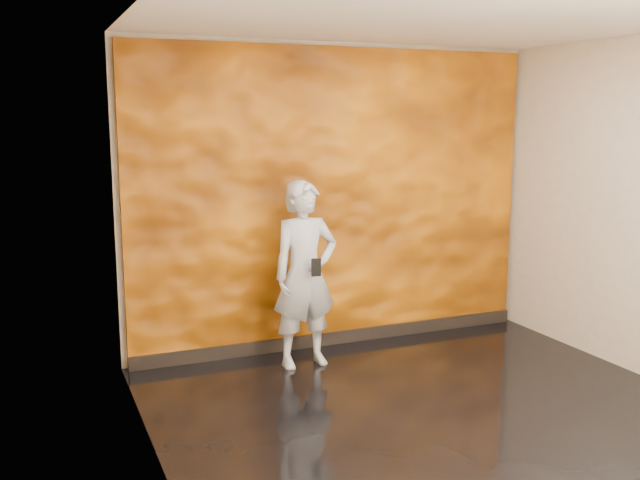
{
  "coord_description": "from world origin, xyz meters",
  "views": [
    {
      "loc": [
        -2.68,
        -4.03,
        2.14
      ],
      "look_at": [
        -0.47,
        1.25,
        1.14
      ],
      "focal_mm": 40.0,
      "sensor_mm": 36.0,
      "label": 1
    }
  ],
  "objects": [
    {
      "name": "baseboard",
      "position": [
        0.0,
        1.92,
        0.06
      ],
      "size": [
        3.9,
        0.04,
        0.12
      ],
      "primitive_type": "cube",
      "color": "black",
      "rests_on": "ground"
    },
    {
      "name": "room",
      "position": [
        0.0,
        0.0,
        1.4
      ],
      "size": [
        4.02,
        4.02,
        2.81
      ],
      "color": "black",
      "rests_on": "ground"
    },
    {
      "name": "feature_wall",
      "position": [
        0.0,
        1.96,
        1.38
      ],
      "size": [
        3.9,
        0.06,
        2.75
      ],
      "primitive_type": "cube",
      "color": "orange",
      "rests_on": "ground"
    },
    {
      "name": "man",
      "position": [
        -0.5,
        1.51,
        0.8
      ],
      "size": [
        0.61,
        0.42,
        1.61
      ],
      "primitive_type": "imported",
      "rotation": [
        0.0,
        0.0,
        0.06
      ],
      "color": "#9398A2",
      "rests_on": "ground"
    },
    {
      "name": "phone",
      "position": [
        -0.49,
        1.28,
        0.91
      ],
      "size": [
        0.08,
        0.02,
        0.15
      ],
      "primitive_type": "cube",
      "rotation": [
        0.0,
        0.0,
        -0.06
      ],
      "color": "black",
      "rests_on": "man"
    }
  ]
}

